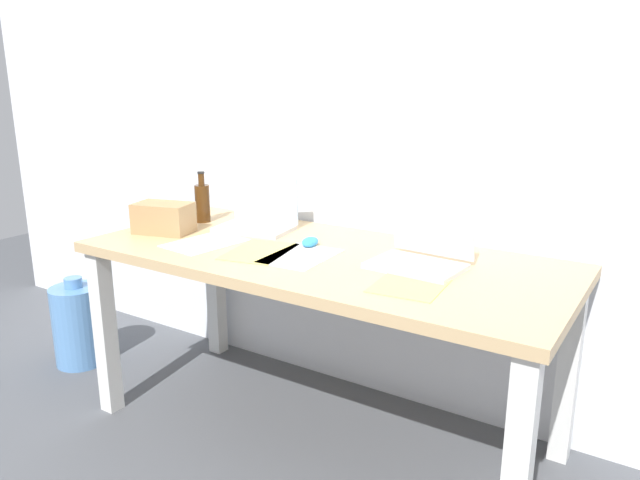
# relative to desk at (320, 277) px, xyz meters

# --- Properties ---
(ground_plane) EXTENTS (8.00, 8.00, 0.00)m
(ground_plane) POSITION_rel_desk_xyz_m (0.00, 0.00, -0.66)
(ground_plane) COLOR #515459
(back_wall) EXTENTS (5.20, 0.08, 2.60)m
(back_wall) POSITION_rel_desk_xyz_m (0.00, 0.46, 0.64)
(back_wall) COLOR white
(back_wall) RESTS_ON ground
(desk) EXTENTS (1.82, 0.80, 0.75)m
(desk) POSITION_rel_desk_xyz_m (0.00, 0.00, 0.00)
(desk) COLOR tan
(desk) RESTS_ON ground
(laptop_left) EXTENTS (0.34, 0.25, 0.22)m
(laptop_left) POSITION_rel_desk_xyz_m (-0.42, 0.17, 0.14)
(laptop_left) COLOR silver
(laptop_left) RESTS_ON desk
(laptop_right) EXTENTS (0.32, 0.27, 0.23)m
(laptop_right) POSITION_rel_desk_xyz_m (0.38, 0.06, 0.14)
(laptop_right) COLOR silver
(laptop_right) RESTS_ON desk
(beer_bottle) EXTENTS (0.07, 0.07, 0.23)m
(beer_bottle) POSITION_rel_desk_xyz_m (-0.72, 0.14, 0.18)
(beer_bottle) COLOR #47280F
(beer_bottle) RESTS_ON desk
(computer_mouse) EXTENTS (0.09, 0.11, 0.03)m
(computer_mouse) POSITION_rel_desk_xyz_m (-0.08, 0.06, 0.11)
(computer_mouse) COLOR #338CC6
(computer_mouse) RESTS_ON desk
(cardboard_box) EXTENTS (0.26, 0.20, 0.13)m
(cardboard_box) POSITION_rel_desk_xyz_m (-0.72, -0.10, 0.16)
(cardboard_box) COLOR tan
(cardboard_box) RESTS_ON desk
(paper_sheet_front_right) EXTENTS (0.24, 0.31, 0.00)m
(paper_sheet_front_right) POSITION_rel_desk_xyz_m (0.43, -0.13, 0.09)
(paper_sheet_front_right) COLOR #F4E06B
(paper_sheet_front_right) RESTS_ON desk
(paper_yellow_folder) EXTENTS (0.27, 0.33, 0.00)m
(paper_yellow_folder) POSITION_rel_desk_xyz_m (-0.20, -0.11, 0.09)
(paper_yellow_folder) COLOR #F4E06B
(paper_yellow_folder) RESTS_ON desk
(paper_sheet_front_left) EXTENTS (0.25, 0.32, 0.00)m
(paper_sheet_front_left) POSITION_rel_desk_xyz_m (-0.46, -0.13, 0.09)
(paper_sheet_front_left) COLOR white
(paper_sheet_front_left) RESTS_ON desk
(paper_sheet_center) EXTENTS (0.23, 0.31, 0.00)m
(paper_sheet_center) POSITION_rel_desk_xyz_m (-0.04, -0.08, 0.09)
(paper_sheet_center) COLOR white
(paper_sheet_center) RESTS_ON desk
(water_cooler_jug) EXTENTS (0.24, 0.24, 0.45)m
(water_cooler_jug) POSITION_rel_desk_xyz_m (-1.34, -0.13, -0.46)
(water_cooler_jug) COLOR #598CC6
(water_cooler_jug) RESTS_ON ground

